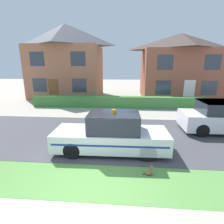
{
  "coord_description": "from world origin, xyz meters",
  "views": [
    {
      "loc": [
        0.99,
        -4.03,
        3.37
      ],
      "look_at": [
        0.29,
        4.64,
        1.05
      ],
      "focal_mm": 28.0,
      "sensor_mm": 36.0,
      "label": 1
    }
  ],
  "objects_px": {
    "house_left": "(67,61)",
    "cat": "(149,171)",
    "neighbour_car_near": "(220,118)",
    "house_right": "(179,66)",
    "police_car": "(112,134)"
  },
  "relations": [
    {
      "from": "house_left",
      "to": "cat",
      "type": "bearing_deg",
      "value": -63.01
    },
    {
      "from": "neighbour_car_near",
      "to": "house_right",
      "type": "distance_m",
      "value": 10.81
    },
    {
      "from": "house_right",
      "to": "police_car",
      "type": "bearing_deg",
      "value": -114.74
    },
    {
      "from": "cat",
      "to": "police_car",
      "type": "bearing_deg",
      "value": 99.28
    },
    {
      "from": "cat",
      "to": "neighbour_car_near",
      "type": "height_order",
      "value": "neighbour_car_near"
    },
    {
      "from": "house_left",
      "to": "house_right",
      "type": "relative_size",
      "value": 0.97
    },
    {
      "from": "house_left",
      "to": "house_right",
      "type": "bearing_deg",
      "value": 1.35
    },
    {
      "from": "neighbour_car_near",
      "to": "house_left",
      "type": "height_order",
      "value": "house_left"
    },
    {
      "from": "neighbour_car_near",
      "to": "house_left",
      "type": "distance_m",
      "value": 15.58
    },
    {
      "from": "cat",
      "to": "neighbour_car_near",
      "type": "bearing_deg",
      "value": 13.13
    },
    {
      "from": "neighbour_car_near",
      "to": "house_right",
      "type": "relative_size",
      "value": 0.5
    },
    {
      "from": "cat",
      "to": "house_right",
      "type": "bearing_deg",
      "value": 39.93
    },
    {
      "from": "police_car",
      "to": "neighbour_car_near",
      "type": "relative_size",
      "value": 1.15
    },
    {
      "from": "police_car",
      "to": "cat",
      "type": "distance_m",
      "value": 2.1
    },
    {
      "from": "neighbour_car_near",
      "to": "house_left",
      "type": "xyz_separation_m",
      "value": [
        -11.37,
        10.19,
        3.12
      ]
    }
  ]
}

